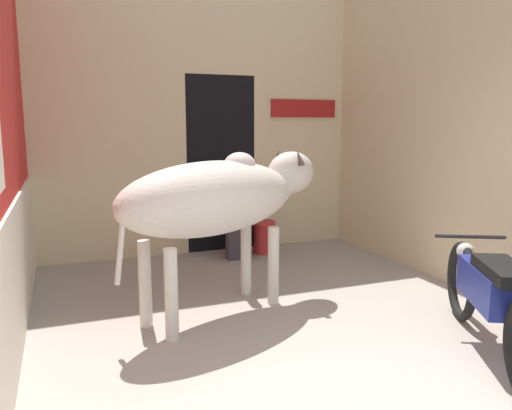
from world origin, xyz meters
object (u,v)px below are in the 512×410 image
(cow, at_px, (223,197))
(shopkeeper_seated, at_px, (235,210))
(plastic_stool, at_px, (263,236))
(motorcycle_near, at_px, (490,295))

(cow, height_order, shopkeeper_seated, cow)
(cow, bearing_deg, shopkeeper_seated, 67.57)
(cow, bearing_deg, plastic_stool, 58.15)
(cow, relative_size, plastic_stool, 5.32)
(motorcycle_near, height_order, plastic_stool, motorcycle_near)
(cow, relative_size, motorcycle_near, 1.22)
(plastic_stool, bearing_deg, cow, -121.85)
(shopkeeper_seated, height_order, plastic_stool, shopkeeper_seated)
(motorcycle_near, bearing_deg, plastic_stool, 97.42)
(cow, relative_size, shopkeeper_seated, 1.94)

